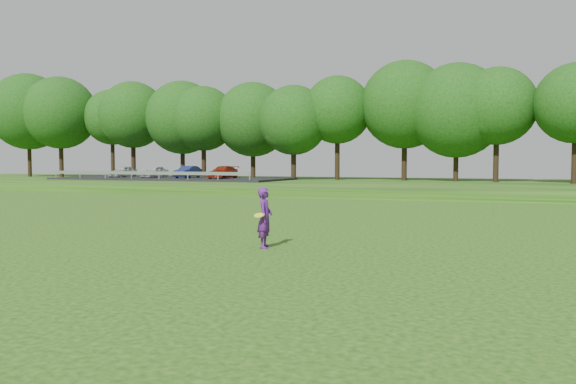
% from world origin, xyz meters
% --- Properties ---
extents(ground, '(140.00, 140.00, 0.00)m').
position_xyz_m(ground, '(0.00, 0.00, 0.00)').
color(ground, '#143C0B').
rests_on(ground, ground).
extents(berm, '(130.00, 30.00, 0.60)m').
position_xyz_m(berm, '(0.00, 34.00, 0.30)').
color(berm, '#143C0B').
rests_on(berm, ground).
extents(walking_path, '(130.00, 1.60, 0.04)m').
position_xyz_m(walking_path, '(0.00, 20.00, 0.02)').
color(walking_path, gray).
rests_on(walking_path, ground).
extents(treeline, '(104.00, 7.00, 15.00)m').
position_xyz_m(treeline, '(0.00, 38.00, 8.10)').
color(treeline, '#0F3E0E').
rests_on(treeline, berm).
extents(parking_lot, '(24.00, 9.00, 1.38)m').
position_xyz_m(parking_lot, '(-23.81, 32.78, 0.98)').
color(parking_lot, black).
rests_on(parking_lot, berm).
extents(woman, '(0.51, 0.77, 1.64)m').
position_xyz_m(woman, '(2.42, -1.04, 0.82)').
color(woman, '#561B7A').
rests_on(woman, ground).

